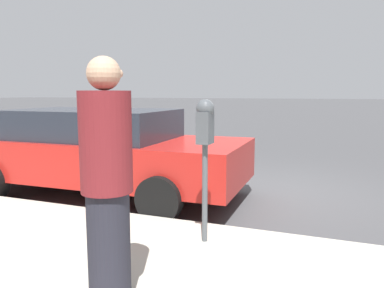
{
  "coord_description": "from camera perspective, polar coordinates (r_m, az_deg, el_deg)",
  "views": [
    {
      "loc": [
        -6.45,
        -1.12,
        1.73
      ],
      "look_at": [
        -2.4,
        0.42,
        1.14
      ],
      "focal_mm": 35.0,
      "sensor_mm": 36.0,
      "label": 1
    }
  ],
  "objects": [
    {
      "name": "car_red",
      "position": [
        6.54,
        -13.83,
        -0.82
      ],
      "size": [
        2.21,
        4.85,
        1.45
      ],
      "rotation": [
        0.0,
        0.0,
        3.16
      ],
      "color": "#B21E19",
      "rests_on": "ground_plane"
    },
    {
      "name": "parking_meter",
      "position": [
        3.94,
        2.01,
        1.56
      ],
      "size": [
        0.21,
        0.19,
        1.54
      ],
      "color": "#4C5156",
      "rests_on": "sidewalk"
    },
    {
      "name": "pedestrian",
      "position": [
        2.83,
        -12.81,
        -5.98
      ],
      "size": [
        0.38,
        0.38,
        1.86
      ],
      "rotation": [
        0.0,
        0.0,
        4.05
      ],
      "color": "#23232D",
      "rests_on": "sidewalk"
    },
    {
      "name": "ground_plane",
      "position": [
        6.77,
        10.7,
        -7.13
      ],
      "size": [
        220.0,
        220.0,
        0.0
      ],
      "primitive_type": "plane",
      "color": "#424244"
    }
  ]
}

